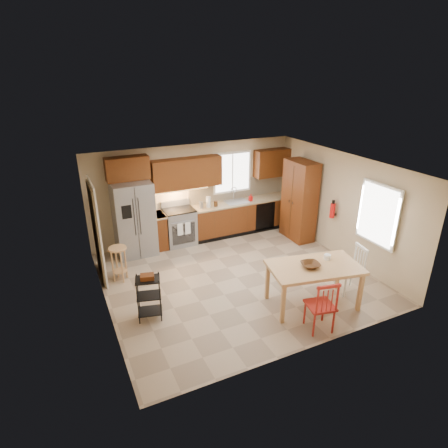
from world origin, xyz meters
TOP-DOWN VIEW (x-y plane):
  - floor at (0.00, 0.00)m, footprint 5.50×5.50m
  - ceiling at (0.00, 0.00)m, footprint 5.50×5.00m
  - wall_back at (0.00, 2.50)m, footprint 5.50×0.02m
  - wall_front at (0.00, -2.50)m, footprint 5.50×0.02m
  - wall_left at (-2.75, 0.00)m, footprint 0.02×5.00m
  - wall_right at (2.75, 0.00)m, footprint 0.02×5.00m
  - refrigerator at (-1.70, 2.12)m, footprint 0.92×0.75m
  - range_stove at (-0.55, 2.19)m, footprint 0.76×0.63m
  - base_cabinet_narrow at (-1.10, 2.20)m, footprint 0.30×0.60m
  - base_cabinet_run at (1.29, 2.20)m, footprint 2.92×0.60m
  - dishwasher at (1.85, 1.91)m, footprint 0.60×0.02m
  - backsplash at (1.29, 2.48)m, footprint 2.92×0.03m
  - upper_over_fridge at (-1.70, 2.33)m, footprint 1.00×0.35m
  - upper_left_block at (-0.25, 2.33)m, footprint 1.80×0.35m
  - upper_right_block at (2.25, 2.33)m, footprint 1.00×0.35m
  - window_back at (1.10, 2.48)m, footprint 1.12×0.04m
  - sink at (1.10, 2.20)m, footprint 0.62×0.46m
  - undercab_glow at (-0.55, 2.30)m, footprint 1.60×0.30m
  - soap_bottle at (1.48, 2.10)m, footprint 0.09×0.09m
  - paper_towel at (0.25, 2.15)m, footprint 0.12×0.12m
  - canister_steel at (0.05, 2.15)m, footprint 0.11×0.11m
  - canister_wood at (0.45, 2.12)m, footprint 0.10×0.10m
  - pantry at (2.43, 1.20)m, footprint 0.50×0.95m
  - fire_extinguisher at (2.63, 0.15)m, footprint 0.12×0.12m
  - window_right at (2.68, -1.15)m, footprint 0.04×1.02m
  - doorway at (-2.67, 1.30)m, footprint 0.04×0.95m
  - dining_table at (0.86, -1.49)m, footprint 1.86×1.27m
  - chair_red at (0.51, -2.14)m, footprint 0.55×0.55m
  - chair_white at (1.81, -1.44)m, footprint 0.55×0.55m
  - table_bowl at (0.76, -1.49)m, footprint 0.41×0.41m
  - table_jar at (1.23, -1.39)m, footprint 0.16×0.16m
  - bar_stool at (-2.32, 1.01)m, footprint 0.43×0.43m
  - utility_cart at (-2.08, -0.58)m, footprint 0.50×0.43m

SIDE VIEW (x-z plane):
  - floor at x=0.00m, z-range 0.00..0.00m
  - bar_stool at x=-2.32m, z-range 0.00..0.78m
  - dining_table at x=0.86m, z-range 0.00..0.83m
  - utility_cart at x=-2.08m, z-range 0.00..0.86m
  - base_cabinet_narrow at x=-1.10m, z-range 0.00..0.90m
  - base_cabinet_run at x=1.29m, z-range 0.00..0.90m
  - dishwasher at x=1.85m, z-range 0.06..0.84m
  - range_stove at x=-0.55m, z-range 0.00..0.92m
  - chair_red at x=0.51m, z-range 0.00..1.00m
  - chair_white at x=1.81m, z-range 0.00..1.00m
  - table_bowl at x=0.76m, z-range 0.80..0.88m
  - sink at x=1.10m, z-range 0.78..0.94m
  - table_jar at x=1.23m, z-range 0.79..0.95m
  - refrigerator at x=-1.70m, z-range 0.00..1.82m
  - canister_wood at x=0.45m, z-range 0.90..1.04m
  - canister_steel at x=0.05m, z-range 0.90..1.08m
  - soap_bottle at x=1.48m, z-range 0.90..1.09m
  - paper_towel at x=0.25m, z-range 0.90..1.18m
  - pantry at x=2.43m, z-range 0.00..2.10m
  - doorway at x=-2.67m, z-range 0.00..2.10m
  - fire_extinguisher at x=2.63m, z-range 0.92..1.28m
  - backsplash at x=1.29m, z-range 0.90..1.45m
  - wall_back at x=0.00m, z-range 0.00..2.50m
  - wall_front at x=0.00m, z-range 0.00..2.50m
  - wall_left at x=-2.75m, z-range 0.00..2.50m
  - wall_right at x=2.75m, z-range 0.00..2.50m
  - undercab_glow at x=-0.55m, z-range 1.43..1.43m
  - window_right at x=2.68m, z-range 0.79..2.11m
  - window_back at x=1.10m, z-range 1.09..2.21m
  - upper_left_block at x=-0.25m, z-range 1.45..2.20m
  - upper_right_block at x=2.25m, z-range 1.45..2.20m
  - upper_over_fridge at x=-1.70m, z-range 1.83..2.38m
  - ceiling at x=0.00m, z-range 2.49..2.51m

